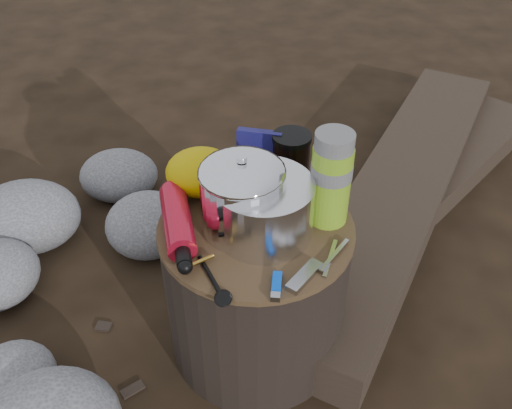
{
  "coord_description": "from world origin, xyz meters",
  "views": [
    {
      "loc": [
        -0.02,
        -0.98,
        1.27
      ],
      "look_at": [
        0.0,
        0.0,
        0.48
      ],
      "focal_mm": 39.83,
      "sensor_mm": 36.0,
      "label": 1
    }
  ],
  "objects_px": {
    "thermos": "(331,179)",
    "log_main": "(401,191)",
    "stump": "(256,288)",
    "travel_mug": "(291,160)",
    "camping_pot": "(242,196)",
    "fuel_bottle": "(177,221)"
  },
  "relations": [
    {
      "from": "fuel_bottle",
      "to": "travel_mug",
      "type": "relative_size",
      "value": 1.97
    },
    {
      "from": "log_main",
      "to": "camping_pot",
      "type": "height_order",
      "value": "camping_pot"
    },
    {
      "from": "stump",
      "to": "log_main",
      "type": "bearing_deg",
      "value": 48.09
    },
    {
      "from": "camping_pot",
      "to": "stump",
      "type": "bearing_deg",
      "value": 4.84
    },
    {
      "from": "camping_pot",
      "to": "fuel_bottle",
      "type": "distance_m",
      "value": 0.16
    },
    {
      "from": "thermos",
      "to": "log_main",
      "type": "bearing_deg",
      "value": 57.41
    },
    {
      "from": "thermos",
      "to": "travel_mug",
      "type": "xyz_separation_m",
      "value": [
        -0.08,
        0.14,
        -0.05
      ]
    },
    {
      "from": "fuel_bottle",
      "to": "thermos",
      "type": "distance_m",
      "value": 0.35
    },
    {
      "from": "thermos",
      "to": "travel_mug",
      "type": "height_order",
      "value": "thermos"
    },
    {
      "from": "stump",
      "to": "log_main",
      "type": "relative_size",
      "value": 0.27
    },
    {
      "from": "fuel_bottle",
      "to": "thermos",
      "type": "bearing_deg",
      "value": -4.05
    },
    {
      "from": "stump",
      "to": "travel_mug",
      "type": "distance_m",
      "value": 0.34
    },
    {
      "from": "log_main",
      "to": "fuel_bottle",
      "type": "height_order",
      "value": "fuel_bottle"
    },
    {
      "from": "thermos",
      "to": "stump",
      "type": "bearing_deg",
      "value": -170.38
    },
    {
      "from": "camping_pot",
      "to": "travel_mug",
      "type": "xyz_separation_m",
      "value": [
        0.12,
        0.17,
        -0.02
      ]
    },
    {
      "from": "stump",
      "to": "camping_pot",
      "type": "bearing_deg",
      "value": -175.16
    },
    {
      "from": "camping_pot",
      "to": "thermos",
      "type": "xyz_separation_m",
      "value": [
        0.2,
        0.03,
        0.02
      ]
    },
    {
      "from": "camping_pot",
      "to": "travel_mug",
      "type": "relative_size",
      "value": 1.36
    },
    {
      "from": "camping_pot",
      "to": "fuel_bottle",
      "type": "xyz_separation_m",
      "value": [
        -0.15,
        -0.01,
        -0.06
      ]
    },
    {
      "from": "log_main",
      "to": "thermos",
      "type": "height_order",
      "value": "thermos"
    },
    {
      "from": "camping_pot",
      "to": "travel_mug",
      "type": "bearing_deg",
      "value": 55.56
    },
    {
      "from": "camping_pot",
      "to": "thermos",
      "type": "bearing_deg",
      "value": 8.9
    }
  ]
}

